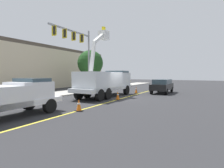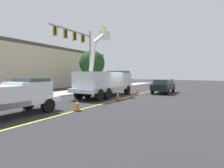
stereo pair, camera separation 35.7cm
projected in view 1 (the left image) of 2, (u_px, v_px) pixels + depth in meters
The scene contains 12 objects.
ground at pixel (124, 98), 17.33m from camera, with size 120.00×120.00×0.00m, color #2D2D30.
sidewalk_far_side at pixel (63, 93), 21.03m from camera, with size 60.00×3.60×0.12m, color #B2ADA3.
lane_centre_stripe at pixel (124, 98), 17.33m from camera, with size 50.00×0.16×0.01m, color yellow.
utility_bucket_truck at pixel (106, 81), 18.24m from camera, with size 8.43×3.40×7.39m.
service_pickup_truck at pixel (8, 97), 9.31m from camera, with size 5.80×2.71×2.06m.
passing_minivan at pixel (162, 85), 21.76m from camera, with size 4.98×2.43×1.69m.
traffic_cone_mid_front at pixel (79, 105), 11.05m from camera, with size 0.40×0.40×0.76m.
traffic_cone_mid_rear at pixel (118, 96), 15.99m from camera, with size 0.40×0.40×0.78m.
traffic_cone_trailing at pixel (136, 90), 21.34m from camera, with size 0.40×0.40×0.86m.
traffic_signal_mast at pixel (78, 45), 21.58m from camera, with size 6.88×1.08×8.02m.
commercial_building_backdrop at pixel (42, 68), 31.02m from camera, with size 28.32×10.18×6.88m.
street_tree_right at pixel (90, 63), 28.83m from camera, with size 4.13×4.13×6.18m.
Camera 1 is at (-14.86, -8.81, 2.28)m, focal length 28.61 mm.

